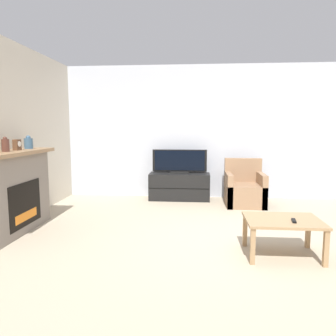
# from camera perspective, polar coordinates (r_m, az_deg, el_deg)

# --- Properties ---
(ground_plane) EXTENTS (24.00, 24.00, 0.00)m
(ground_plane) POSITION_cam_1_polar(r_m,az_deg,el_deg) (4.24, 12.02, -13.01)
(ground_plane) COLOR tan
(wall_back) EXTENTS (12.00, 0.06, 2.70)m
(wall_back) POSITION_cam_1_polar(r_m,az_deg,el_deg) (6.81, 9.38, 6.20)
(wall_back) COLOR silver
(wall_back) RESTS_ON ground
(fireplace) EXTENTS (0.48, 1.58, 1.13)m
(fireplace) POSITION_cam_1_polar(r_m,az_deg,el_deg) (4.93, -25.51, -3.79)
(fireplace) COLOR slate
(fireplace) RESTS_ON ground
(mantel_vase_centre_left) EXTENTS (0.10, 0.10, 0.20)m
(mantel_vase_centre_left) POSITION_cam_1_polar(r_m,az_deg,el_deg) (4.75, -26.47, 3.63)
(mantel_vase_centre_left) COLOR #512D23
(mantel_vase_centre_left) RESTS_ON fireplace
(mantel_vase_right) EXTENTS (0.12, 0.12, 0.20)m
(mantel_vase_right) POSITION_cam_1_polar(r_m,az_deg,el_deg) (5.26, -23.13, 4.05)
(mantel_vase_right) COLOR #385670
(mantel_vase_right) RESTS_ON fireplace
(mantel_clock) EXTENTS (0.08, 0.11, 0.15)m
(mantel_clock) POSITION_cam_1_polar(r_m,az_deg,el_deg) (4.98, -24.81, 3.69)
(mantel_clock) COLOR brown
(mantel_clock) RESTS_ON fireplace
(tv_stand) EXTENTS (1.20, 0.48, 0.53)m
(tv_stand) POSITION_cam_1_polar(r_m,az_deg,el_deg) (6.60, 2.01, -3.22)
(tv_stand) COLOR black
(tv_stand) RESTS_ON ground
(tv) EXTENTS (1.08, 0.18, 0.48)m
(tv) POSITION_cam_1_polar(r_m,az_deg,el_deg) (6.52, 2.03, 0.97)
(tv) COLOR black
(tv) RESTS_ON tv_stand
(armchair) EXTENTS (0.70, 0.76, 0.85)m
(armchair) POSITION_cam_1_polar(r_m,az_deg,el_deg) (6.31, 13.15, -3.74)
(armchair) COLOR #937051
(armchair) RESTS_ON ground
(coffee_table) EXTENTS (0.83, 0.63, 0.42)m
(coffee_table) POSITION_cam_1_polar(r_m,az_deg,el_deg) (3.95, 19.36, -9.19)
(coffee_table) COLOR #A37F56
(coffee_table) RESTS_ON ground
(remote) EXTENTS (0.06, 0.15, 0.02)m
(remote) POSITION_cam_1_polar(r_m,az_deg,el_deg) (3.87, 21.07, -8.55)
(remote) COLOR black
(remote) RESTS_ON coffee_table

